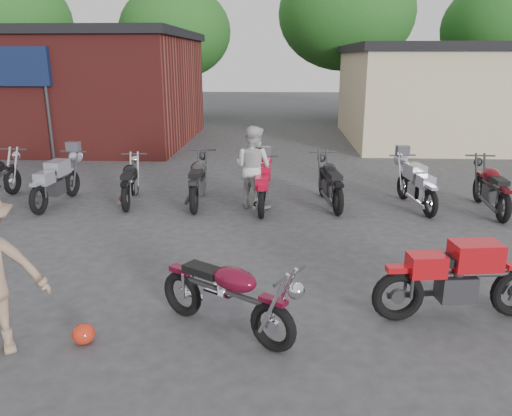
{
  "coord_description": "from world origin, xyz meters",
  "views": [
    {
      "loc": [
        0.8,
        -5.87,
        3.26
      ],
      "look_at": [
        0.38,
        1.93,
        0.9
      ],
      "focal_mm": 35.0,
      "sensor_mm": 36.0,
      "label": 1
    }
  ],
  "objects_px": {
    "vintage_motorcycle": "(227,291)",
    "sportbike": "(463,274)",
    "row_bike_1": "(56,179)",
    "row_bike_6": "(416,183)",
    "row_bike_2": "(130,179)",
    "row_bike_4": "(263,183)",
    "row_bike_3": "(198,178)",
    "row_bike_7": "(492,185)",
    "row_bike_5": "(330,180)",
    "person_light": "(253,167)",
    "helmet": "(84,334)"
  },
  "relations": [
    {
      "from": "vintage_motorcycle",
      "to": "sportbike",
      "type": "xyz_separation_m",
      "value": [
        2.96,
        0.53,
        0.06
      ]
    },
    {
      "from": "row_bike_1",
      "to": "row_bike_6",
      "type": "relative_size",
      "value": 1.04
    },
    {
      "from": "row_bike_2",
      "to": "row_bike_4",
      "type": "height_order",
      "value": "row_bike_4"
    },
    {
      "from": "row_bike_2",
      "to": "row_bike_3",
      "type": "distance_m",
      "value": 1.59
    },
    {
      "from": "vintage_motorcycle",
      "to": "row_bike_7",
      "type": "distance_m",
      "value": 7.47
    },
    {
      "from": "row_bike_2",
      "to": "row_bike_6",
      "type": "height_order",
      "value": "row_bike_6"
    },
    {
      "from": "row_bike_1",
      "to": "row_bike_5",
      "type": "relative_size",
      "value": 1.0
    },
    {
      "from": "vintage_motorcycle",
      "to": "person_light",
      "type": "distance_m",
      "value": 5.45
    },
    {
      "from": "person_light",
      "to": "row_bike_2",
      "type": "relative_size",
      "value": 0.95
    },
    {
      "from": "person_light",
      "to": "row_bike_1",
      "type": "bearing_deg",
      "value": 29.41
    },
    {
      "from": "row_bike_7",
      "to": "row_bike_2",
      "type": "bearing_deg",
      "value": 90.92
    },
    {
      "from": "row_bike_3",
      "to": "row_bike_7",
      "type": "height_order",
      "value": "row_bike_3"
    },
    {
      "from": "row_bike_7",
      "to": "helmet",
      "type": "bearing_deg",
      "value": 132.46
    },
    {
      "from": "row_bike_1",
      "to": "row_bike_4",
      "type": "distance_m",
      "value": 4.74
    },
    {
      "from": "vintage_motorcycle",
      "to": "person_light",
      "type": "relative_size",
      "value": 1.06
    },
    {
      "from": "row_bike_5",
      "to": "row_bike_7",
      "type": "height_order",
      "value": "row_bike_7"
    },
    {
      "from": "vintage_motorcycle",
      "to": "row_bike_5",
      "type": "bearing_deg",
      "value": 105.59
    },
    {
      "from": "helmet",
      "to": "row_bike_6",
      "type": "distance_m",
      "value": 7.98
    },
    {
      "from": "sportbike",
      "to": "row_bike_5",
      "type": "bearing_deg",
      "value": 96.16
    },
    {
      "from": "row_bike_1",
      "to": "row_bike_7",
      "type": "relative_size",
      "value": 0.99
    },
    {
      "from": "row_bike_4",
      "to": "row_bike_6",
      "type": "relative_size",
      "value": 0.99
    },
    {
      "from": "row_bike_2",
      "to": "row_bike_7",
      "type": "relative_size",
      "value": 0.92
    },
    {
      "from": "person_light",
      "to": "row_bike_5",
      "type": "relative_size",
      "value": 0.88
    },
    {
      "from": "row_bike_4",
      "to": "row_bike_7",
      "type": "bearing_deg",
      "value": -90.04
    },
    {
      "from": "row_bike_6",
      "to": "row_bike_7",
      "type": "height_order",
      "value": "row_bike_7"
    },
    {
      "from": "row_bike_1",
      "to": "row_bike_6",
      "type": "xyz_separation_m",
      "value": [
        8.17,
        0.19,
        -0.02
      ]
    },
    {
      "from": "row_bike_5",
      "to": "vintage_motorcycle",
      "type": "bearing_deg",
      "value": 155.47
    },
    {
      "from": "vintage_motorcycle",
      "to": "row_bike_5",
      "type": "height_order",
      "value": "row_bike_5"
    },
    {
      "from": "sportbike",
      "to": "row_bike_2",
      "type": "xyz_separation_m",
      "value": [
        -5.84,
        5.11,
        -0.07
      ]
    },
    {
      "from": "vintage_motorcycle",
      "to": "row_bike_2",
      "type": "relative_size",
      "value": 1.01
    },
    {
      "from": "row_bike_6",
      "to": "row_bike_7",
      "type": "distance_m",
      "value": 1.57
    },
    {
      "from": "person_light",
      "to": "row_bike_7",
      "type": "height_order",
      "value": "person_light"
    },
    {
      "from": "sportbike",
      "to": "row_bike_4",
      "type": "height_order",
      "value": "sportbike"
    },
    {
      "from": "vintage_motorcycle",
      "to": "row_bike_6",
      "type": "relative_size",
      "value": 0.98
    },
    {
      "from": "vintage_motorcycle",
      "to": "row_bike_7",
      "type": "relative_size",
      "value": 0.94
    },
    {
      "from": "row_bike_7",
      "to": "row_bike_6",
      "type": "bearing_deg",
      "value": 84.24
    },
    {
      "from": "row_bike_1",
      "to": "row_bike_6",
      "type": "bearing_deg",
      "value": -84.51
    },
    {
      "from": "row_bike_1",
      "to": "row_bike_4",
      "type": "height_order",
      "value": "row_bike_1"
    },
    {
      "from": "row_bike_1",
      "to": "row_bike_5",
      "type": "distance_m",
      "value": 6.26
    },
    {
      "from": "row_bike_4",
      "to": "row_bike_2",
      "type": "bearing_deg",
      "value": 85.19
    },
    {
      "from": "row_bike_3",
      "to": "row_bike_4",
      "type": "relative_size",
      "value": 1.08
    },
    {
      "from": "vintage_motorcycle",
      "to": "row_bike_6",
      "type": "distance_m",
      "value": 6.68
    },
    {
      "from": "row_bike_3",
      "to": "row_bike_5",
      "type": "height_order",
      "value": "row_bike_3"
    },
    {
      "from": "sportbike",
      "to": "row_bike_4",
      "type": "xyz_separation_m",
      "value": [
        -2.75,
        4.85,
        -0.05
      ]
    },
    {
      "from": "person_light",
      "to": "row_bike_2",
      "type": "bearing_deg",
      "value": 24.94
    },
    {
      "from": "helmet",
      "to": "person_light",
      "type": "bearing_deg",
      "value": 73.81
    },
    {
      "from": "row_bike_2",
      "to": "row_bike_4",
      "type": "xyz_separation_m",
      "value": [
        3.09,
        -0.27,
        0.01
      ]
    },
    {
      "from": "row_bike_1",
      "to": "row_bike_7",
      "type": "bearing_deg",
      "value": -86.12
    },
    {
      "from": "row_bike_3",
      "to": "row_bike_7",
      "type": "bearing_deg",
      "value": -95.0
    },
    {
      "from": "row_bike_5",
      "to": "row_bike_6",
      "type": "xyz_separation_m",
      "value": [
        1.91,
        -0.08,
        -0.03
      ]
    }
  ]
}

